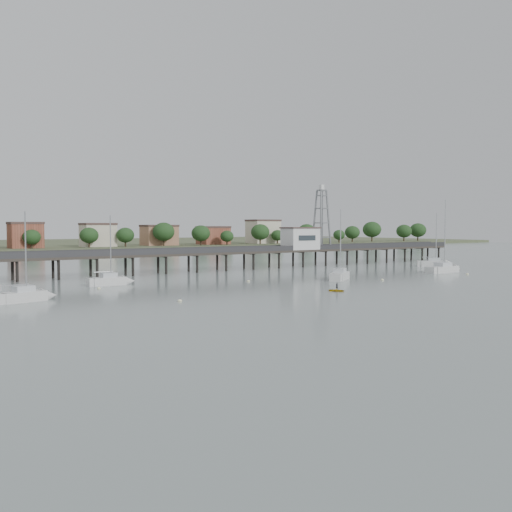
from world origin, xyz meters
The scene contains 13 objects.
ground_plane centered at (0.00, 0.00, 0.00)m, with size 500.00×500.00×0.00m, color slate.
pier centered at (0.00, 60.00, 3.79)m, with size 150.00×5.00×5.50m.
pier_building centered at (25.00, 60.00, 6.67)m, with size 8.40×5.40×5.30m.
lattice_tower centered at (31.50, 60.00, 11.10)m, with size 3.20×3.20×15.50m.
sailboat_a centered at (-42.06, 30.59, 0.65)m, with size 7.47×3.81×11.96m.
sailboat_e centered at (52.43, 41.69, 0.64)m, with size 7.54×7.27×13.41m.
sailboat_b centered at (-26.17, 43.92, 0.65)m, with size 7.11×2.08×11.86m.
sailboat_d centered at (40.38, 30.18, 0.63)m, with size 9.83×3.32×15.88m.
sailboat_c centered at (11.28, 30.95, 0.64)m, with size 7.86×6.47×13.19m.
yellow_dinghy centered at (-2.54, 16.89, 0.00)m, with size 1.70×0.49×2.38m, color gold.
dinghy_occupant centered at (-2.54, 16.89, 0.00)m, with size 0.38×1.04×0.25m, color black.
mooring_buoys centered at (3.27, 32.08, 0.08)m, with size 69.45×28.79×0.39m.
far_shore centered at (0.36, 239.58, 0.95)m, with size 500.00×170.00×10.40m.
Camera 1 is at (-58.86, -45.08, 9.51)m, focal length 40.00 mm.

